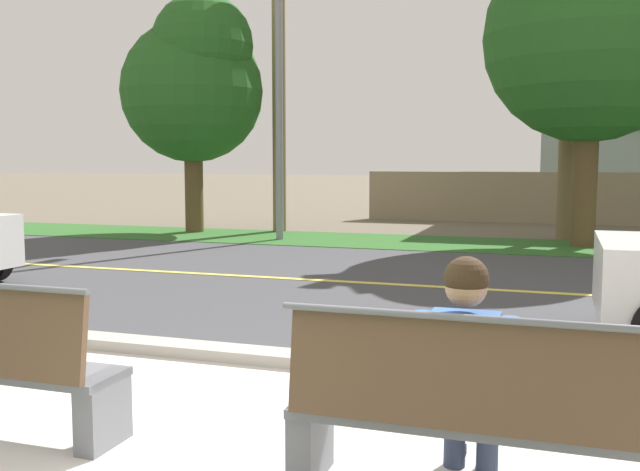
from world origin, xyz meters
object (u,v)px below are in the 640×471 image
Objects in this scene: bench_right at (479,419)px; shade_tree_far_left at (195,81)px; shade_tree_left at (598,19)px; seated_person_blue at (467,365)px; streetlamp at (282,47)px.

bench_right is 14.56m from shade_tree_far_left.
shade_tree_far_left is (-7.85, 11.86, 3.11)m from bench_right.
shade_tree_far_left reaches higher than bench_right.
shade_tree_left is (0.92, 11.70, 3.96)m from bench_right.
bench_right is at bearing -56.48° from shade_tree_far_left.
seated_person_blue is 0.18× the size of shade_tree_left.
shade_tree_left is at bearing -0.99° from shade_tree_far_left.
shade_tree_left is (6.33, 0.51, 0.30)m from streetlamp.
shade_tree_far_left is at bearing 123.62° from seated_person_blue.
seated_person_blue is at bearing 116.37° from bench_right.
streetlamp is 1.06× the size of shade_tree_left.
bench_right is 0.27× the size of streetlamp.
bench_right is at bearing -64.24° from streetlamp.
shade_tree_left is at bearing 4.58° from streetlamp.
seated_person_blue reaches higher than bench_right.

